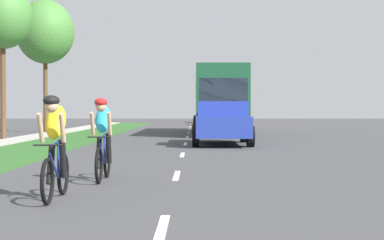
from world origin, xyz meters
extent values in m
plane|color=#424244|center=(0.00, 20.00, 0.00)|extent=(120.00, 120.00, 0.00)
cube|color=#2D6026|center=(-5.20, 20.00, 0.00)|extent=(2.96, 70.00, 0.01)
cube|color=white|center=(0.00, 4.40, 0.00)|extent=(0.12, 1.80, 0.01)
cube|color=white|center=(0.00, 10.00, 0.00)|extent=(0.12, 1.80, 0.01)
cube|color=white|center=(0.00, 15.60, 0.00)|extent=(0.12, 1.80, 0.01)
cube|color=white|center=(0.00, 21.20, 0.00)|extent=(0.12, 1.80, 0.01)
cube|color=white|center=(0.00, 26.80, 0.00)|extent=(0.12, 1.80, 0.01)
cube|color=white|center=(0.00, 32.40, 0.00)|extent=(0.12, 1.80, 0.01)
cube|color=white|center=(0.00, 38.00, 0.00)|extent=(0.12, 1.80, 0.01)
cube|color=white|center=(0.00, 43.60, 0.00)|extent=(0.12, 1.80, 0.01)
cube|color=white|center=(0.00, 49.20, 0.00)|extent=(0.12, 1.80, 0.01)
torus|color=black|center=(-1.73, 7.18, 0.34)|extent=(0.06, 0.68, 0.68)
torus|color=black|center=(-1.73, 6.14, 0.34)|extent=(0.06, 0.68, 0.68)
cylinder|color=#23389E|center=(-1.73, 6.56, 0.52)|extent=(0.04, 0.59, 0.43)
cylinder|color=#23389E|center=(-1.73, 6.84, 0.62)|extent=(0.04, 0.04, 0.55)
cylinder|color=#23389E|center=(-1.73, 6.61, 0.85)|extent=(0.03, 0.55, 0.03)
cylinder|color=black|center=(-1.73, 6.16, 0.86)|extent=(0.42, 0.02, 0.02)
ellipsoid|color=yellow|center=(-1.73, 6.68, 1.18)|extent=(0.30, 0.54, 0.63)
sphere|color=tan|center=(-1.73, 6.40, 1.42)|extent=(0.20, 0.20, 0.20)
ellipsoid|color=black|center=(-1.73, 6.40, 1.50)|extent=(0.24, 0.28, 0.16)
cylinder|color=tan|center=(-1.89, 6.40, 1.10)|extent=(0.07, 0.26, 0.45)
cylinder|color=tan|center=(-1.57, 6.40, 1.10)|extent=(0.07, 0.26, 0.45)
cylinder|color=black|center=(-1.83, 6.76, 0.52)|extent=(0.10, 0.30, 0.60)
cylinder|color=black|center=(-1.63, 6.71, 0.62)|extent=(0.10, 0.25, 0.61)
torus|color=black|center=(-1.38, 9.64, 0.34)|extent=(0.06, 0.68, 0.68)
torus|color=black|center=(-1.38, 8.60, 0.34)|extent=(0.06, 0.68, 0.68)
cylinder|color=#23389E|center=(-1.38, 9.02, 0.52)|extent=(0.04, 0.59, 0.43)
cylinder|color=#23389E|center=(-1.38, 9.30, 0.62)|extent=(0.04, 0.04, 0.55)
cylinder|color=#23389E|center=(-1.38, 9.07, 0.85)|extent=(0.03, 0.55, 0.03)
cylinder|color=black|center=(-1.38, 8.62, 0.86)|extent=(0.42, 0.02, 0.02)
ellipsoid|color=#26A5CC|center=(-1.38, 9.14, 1.18)|extent=(0.30, 0.54, 0.63)
sphere|color=tan|center=(-1.38, 8.86, 1.42)|extent=(0.20, 0.20, 0.20)
ellipsoid|color=red|center=(-1.38, 8.86, 1.50)|extent=(0.24, 0.28, 0.16)
cylinder|color=tan|center=(-1.54, 8.86, 1.10)|extent=(0.07, 0.26, 0.45)
cylinder|color=tan|center=(-1.22, 8.86, 1.10)|extent=(0.07, 0.26, 0.45)
cylinder|color=black|center=(-1.48, 9.22, 0.52)|extent=(0.10, 0.30, 0.60)
cylinder|color=black|center=(-1.28, 9.17, 0.62)|extent=(0.10, 0.25, 0.61)
cube|color=#23389E|center=(1.38, 20.87, 0.72)|extent=(1.96, 5.10, 0.76)
cube|color=#23389E|center=(1.38, 20.11, 1.32)|extent=(1.80, 1.78, 0.64)
cube|color=#1E2833|center=(1.38, 19.39, 1.30)|extent=(1.67, 0.08, 0.52)
cube|color=#23389E|center=(0.48, 21.89, 1.02)|extent=(0.08, 2.80, 0.40)
cube|color=#23389E|center=(2.29, 21.89, 1.02)|extent=(0.08, 2.80, 0.40)
cube|color=#23389E|center=(1.38, 23.38, 1.02)|extent=(1.80, 0.08, 0.40)
cylinder|color=black|center=(0.40, 19.34, 0.38)|extent=(0.26, 0.76, 0.76)
cylinder|color=black|center=(2.36, 19.34, 0.38)|extent=(0.26, 0.76, 0.76)
cylinder|color=black|center=(0.40, 22.40, 0.38)|extent=(0.26, 0.76, 0.76)
cylinder|color=black|center=(2.36, 22.40, 0.38)|extent=(0.26, 0.76, 0.76)
cube|color=#194C2D|center=(1.67, 31.23, 1.93)|extent=(2.50, 11.60, 3.10)
cube|color=#1E2833|center=(1.67, 31.23, 2.33)|extent=(2.52, 10.67, 0.64)
cube|color=#1E2833|center=(1.67, 25.46, 2.18)|extent=(2.25, 0.06, 1.20)
cylinder|color=black|center=(0.42, 27.46, 0.48)|extent=(0.28, 0.96, 0.96)
cylinder|color=black|center=(2.92, 27.46, 0.48)|extent=(0.28, 0.96, 0.96)
cylinder|color=black|center=(0.42, 34.42, 0.48)|extent=(0.28, 0.96, 0.96)
cylinder|color=black|center=(2.92, 34.42, 0.48)|extent=(0.28, 0.96, 0.96)
cube|color=silver|center=(1.87, 47.30, 0.64)|extent=(1.76, 4.30, 0.76)
cube|color=silver|center=(1.87, 47.45, 1.26)|extent=(1.55, 2.24, 0.52)
cube|color=#1E2833|center=(1.87, 46.48, 1.24)|extent=(1.44, 0.08, 0.44)
cylinder|color=black|center=(0.99, 45.96, 0.32)|extent=(0.22, 0.64, 0.64)
cylinder|color=black|center=(2.75, 45.96, 0.32)|extent=(0.22, 0.64, 0.64)
cylinder|color=black|center=(0.99, 48.63, 0.32)|extent=(0.22, 0.64, 0.64)
cylinder|color=black|center=(2.75, 48.63, 0.32)|extent=(0.22, 0.64, 0.64)
cube|color=red|center=(1.91, 56.79, 0.81)|extent=(1.90, 4.70, 1.00)
cube|color=red|center=(1.91, 56.99, 1.53)|extent=(1.71, 2.91, 0.52)
cube|color=#1E2833|center=(1.91, 55.73, 1.41)|extent=(1.56, 0.08, 0.44)
cylinder|color=black|center=(0.96, 55.38, 0.36)|extent=(0.25, 0.72, 0.72)
cylinder|color=black|center=(2.86, 55.38, 0.36)|extent=(0.25, 0.72, 0.72)
cylinder|color=black|center=(0.96, 58.20, 0.36)|extent=(0.25, 0.72, 0.72)
cylinder|color=black|center=(2.86, 58.20, 0.36)|extent=(0.25, 0.72, 0.72)
cylinder|color=brown|center=(-8.05, 24.24, 2.19)|extent=(0.24, 0.24, 4.38)
ellipsoid|color=#478438|center=(-8.05, 24.24, 5.42)|extent=(2.60, 2.60, 2.86)
cylinder|color=brown|center=(-8.16, 32.28, 2.21)|extent=(0.24, 0.24, 4.42)
ellipsoid|color=#478438|center=(-8.16, 32.28, 5.74)|extent=(3.30, 3.30, 3.63)
camera|label=1|loc=(0.38, -2.58, 1.39)|focal=57.33mm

